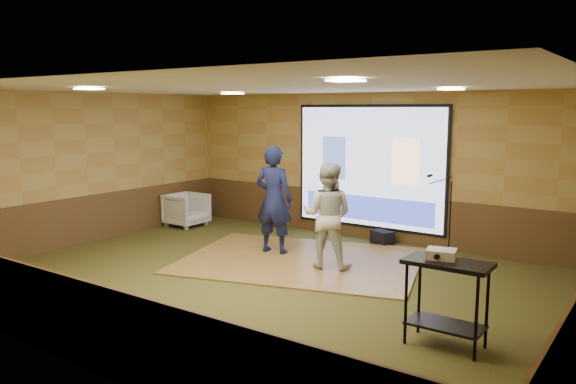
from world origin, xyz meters
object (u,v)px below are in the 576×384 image
Objects in this scene: projector_screen at (369,168)px; av_table at (447,286)px; banquet_chair at (187,210)px; mic_stand at (447,228)px; player_right at (327,215)px; projector at (441,254)px; duffel_bag at (382,237)px; player_left at (274,199)px; dance_floor at (301,260)px.

av_table is at bearing -53.44° from projector_screen.
av_table is at bearing -112.59° from banquet_chair.
mic_stand is at bearing -80.27° from banquet_chair.
projector is at bearing 128.60° from player_right.
mic_stand is 3.44× the size of duffel_bag.
banquet_chair is (-4.00, -1.21, -1.10)m from projector_screen.
projector_screen is at bearing -72.78° from banquet_chair.
projector_screen is 2.24× the size of mic_stand.
av_table is 7.76m from banquet_chair.
dance_floor is at bearing 158.31° from player_left.
player_left is 4.60m from av_table.
banquet_chair is 1.93× the size of duffel_bag.
player_right is (0.44, -2.34, -0.56)m from projector_screen.
dance_floor is 2.74× the size of mic_stand.
projector_screen is 7.70× the size of duffel_bag.
player_left is 4.47m from projector.
player_left is at bearing -125.94° from duffel_bag.
projector_screen is 3.34× the size of av_table.
av_table is (2.71, -1.90, -0.21)m from player_right.
av_table is at bearing 142.02° from player_left.
banquet_chair is (-7.14, 3.03, -0.32)m from av_table.
duffel_bag is at bearing 123.92° from av_table.
dance_floor is at bearing -104.18° from banquet_chair.
duffel_bag is at bearing -26.38° from projector_screen.
mic_stand is at bearing -155.38° from player_left.
player_left is at bearing 167.79° from dance_floor.
player_right is (1.32, -0.29, -0.11)m from player_left.
dance_floor is 12.61× the size of projector.
dance_floor is 2.29× the size of player_right.
player_left reaches higher than banquet_chair.
mic_stand reaches higher than banquet_chair.
dance_floor is 3.97m from av_table.
player_right is 2.26m from duffel_bag.
player_left reaches higher than duffel_bag.
dance_floor is 1.11m from player_right.
mic_stand reaches higher than duffel_bag.
banquet_chair is 4.56m from duffel_bag.
projector is at bearing 149.89° from av_table.
player_right is at bearing 131.81° from projector.
av_table is (3.14, -4.24, -0.77)m from projector_screen.
mic_stand is at bearing 95.28° from projector.
player_left is (-0.70, 0.15, 1.01)m from dance_floor.
player_left is 4.62× the size of duffel_bag.
player_left reaches higher than mic_stand.
player_right reaches higher than av_table.
player_left is at bearing 151.49° from av_table.
mic_stand is (1.94, 1.94, 0.48)m from dance_floor.
player_left reaches higher than dance_floor.
projector_screen is 2.45m from player_right.
player_left is 3.29m from banquet_chair.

